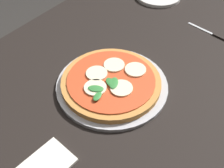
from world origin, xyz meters
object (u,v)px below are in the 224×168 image
object	(u,v)px
serving_tray	(112,85)
knife	(214,34)
pizza	(111,81)
napkin	(44,167)
dining_table	(115,86)

from	to	relation	value
serving_tray	knife	size ratio (longest dim) A/B	1.90
serving_tray	pizza	bearing A→B (deg)	-17.87
pizza	napkin	distance (m)	0.30
pizza	knife	bearing A→B (deg)	160.60
pizza	serving_tray	bearing A→B (deg)	162.13
napkin	knife	distance (m)	0.75
serving_tray	napkin	xyz separation A→B (m)	(0.30, 0.03, -0.00)
dining_table	knife	bearing A→B (deg)	148.13
napkin	knife	bearing A→B (deg)	170.16
pizza	napkin	xyz separation A→B (m)	(0.30, 0.03, -0.02)
dining_table	napkin	bearing A→B (deg)	11.30
serving_tray	napkin	bearing A→B (deg)	4.72
dining_table	napkin	world-z (taller)	napkin
dining_table	serving_tray	size ratio (longest dim) A/B	3.94
pizza	napkin	size ratio (longest dim) A/B	2.26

